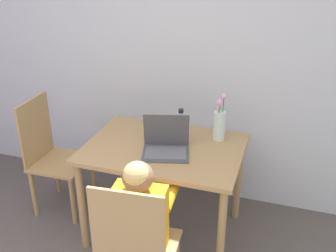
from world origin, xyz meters
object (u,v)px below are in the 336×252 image
at_px(chair_occupied, 136,251).
at_px(water_bottle, 181,128).
at_px(laptop, 166,144).
at_px(person_seated, 142,215).
at_px(flower_vase, 219,123).
at_px(chair_spare, 52,156).

relative_size(chair_occupied, water_bottle, 3.63).
bearing_deg(water_bottle, laptop, -112.64).
height_order(person_seated, flower_vase, flower_vase).
bearing_deg(chair_spare, person_seated, -123.58).
xyz_separation_m(chair_occupied, laptop, (-0.05, 0.67, 0.31)).
distance_m(chair_occupied, person_seated, 0.19).
xyz_separation_m(chair_occupied, person_seated, (-0.01, 0.13, 0.14)).
height_order(chair_occupied, water_bottle, water_bottle).
bearing_deg(water_bottle, chair_spare, -177.22).
bearing_deg(flower_vase, water_bottle, -148.87).
xyz_separation_m(chair_occupied, water_bottle, (0.00, 0.81, 0.37)).
distance_m(laptop, water_bottle, 0.16).
relative_size(chair_spare, water_bottle, 3.63).
height_order(person_seated, water_bottle, person_seated).
relative_size(person_seated, flower_vase, 2.86).
height_order(chair_occupied, person_seated, person_seated).
distance_m(person_seated, water_bottle, 0.72).
height_order(chair_occupied, flower_vase, flower_vase).
bearing_deg(laptop, water_bottle, 51.89).
height_order(chair_spare, person_seated, person_seated).
bearing_deg(person_seated, flower_vase, -111.60).
height_order(laptop, water_bottle, water_bottle).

